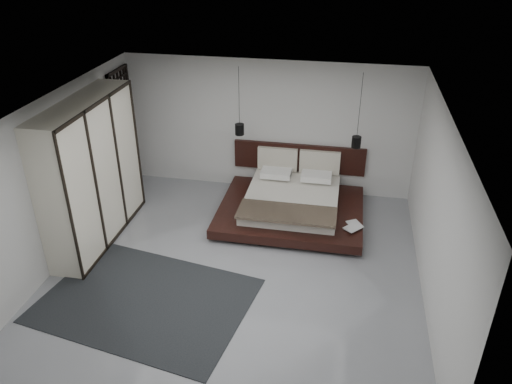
% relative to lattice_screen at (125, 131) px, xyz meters
% --- Properties ---
extents(floor, '(6.00, 6.00, 0.00)m').
position_rel_lattice_screen_xyz_m(floor, '(2.95, -2.45, -1.30)').
color(floor, gray).
rests_on(floor, ground).
extents(ceiling, '(6.00, 6.00, 0.00)m').
position_rel_lattice_screen_xyz_m(ceiling, '(2.95, -2.45, 1.50)').
color(ceiling, white).
rests_on(ceiling, wall_back).
extents(wall_back, '(6.00, 0.00, 6.00)m').
position_rel_lattice_screen_xyz_m(wall_back, '(2.95, 0.55, 0.10)').
color(wall_back, silver).
rests_on(wall_back, floor).
extents(wall_front, '(6.00, 0.00, 6.00)m').
position_rel_lattice_screen_xyz_m(wall_front, '(2.95, -5.45, 0.10)').
color(wall_front, silver).
rests_on(wall_front, floor).
extents(wall_left, '(0.00, 6.00, 6.00)m').
position_rel_lattice_screen_xyz_m(wall_left, '(-0.05, -2.45, 0.10)').
color(wall_left, silver).
rests_on(wall_left, floor).
extents(wall_right, '(0.00, 6.00, 6.00)m').
position_rel_lattice_screen_xyz_m(wall_right, '(5.95, -2.45, 0.10)').
color(wall_right, silver).
rests_on(wall_right, floor).
extents(lattice_screen, '(0.05, 0.90, 2.60)m').
position_rel_lattice_screen_xyz_m(lattice_screen, '(0.00, 0.00, 0.00)').
color(lattice_screen, black).
rests_on(lattice_screen, floor).
extents(bed, '(2.76, 2.38, 1.07)m').
position_rel_lattice_screen_xyz_m(bed, '(3.63, -0.54, -1.01)').
color(bed, black).
rests_on(bed, floor).
extents(book_lower, '(0.35, 0.37, 0.03)m').
position_rel_lattice_screen_xyz_m(book_lower, '(4.76, -1.19, -1.03)').
color(book_lower, '#99724C').
rests_on(book_lower, bed).
extents(book_upper, '(0.38, 0.38, 0.02)m').
position_rel_lattice_screen_xyz_m(book_upper, '(4.74, -1.22, -1.00)').
color(book_upper, '#99724C').
rests_on(book_upper, book_lower).
extents(pendant_left, '(0.18, 0.18, 1.35)m').
position_rel_lattice_screen_xyz_m(pendant_left, '(2.49, -0.11, 0.27)').
color(pendant_left, black).
rests_on(pendant_left, ceiling).
extents(pendant_right, '(0.18, 0.18, 1.44)m').
position_rel_lattice_screen_xyz_m(pendant_right, '(4.76, -0.11, 0.18)').
color(pendant_right, black).
rests_on(pendant_right, ceiling).
extents(wardrobe, '(0.62, 2.64, 2.59)m').
position_rel_lattice_screen_xyz_m(wardrobe, '(0.25, -1.95, -0.00)').
color(wardrobe, silver).
rests_on(wardrobe, floor).
extents(rug, '(3.44, 2.72, 0.01)m').
position_rel_lattice_screen_xyz_m(rug, '(1.75, -3.53, -1.29)').
color(rug, black).
rests_on(rug, floor).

